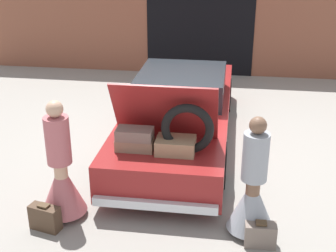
# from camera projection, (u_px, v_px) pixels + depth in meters

# --- Properties ---
(ground_plane) EXTENTS (40.00, 40.00, 0.00)m
(ground_plane) POSITION_uv_depth(u_px,v_px,m) (179.00, 140.00, 8.74)
(ground_plane) COLOR gray
(garage_wall_back) EXTENTS (12.00, 0.14, 2.80)m
(garage_wall_back) POSITION_uv_depth(u_px,v_px,m) (200.00, 22.00, 12.19)
(garage_wall_back) COLOR brown
(garage_wall_back) RESTS_ON ground_plane
(car) EXTENTS (1.82, 5.38, 1.72)m
(car) POSITION_uv_depth(u_px,v_px,m) (180.00, 112.00, 8.51)
(car) COLOR maroon
(car) RESTS_ON ground_plane
(person_left) EXTENTS (0.62, 0.62, 1.68)m
(person_left) POSITION_uv_depth(u_px,v_px,m) (61.00, 177.00, 6.23)
(person_left) COLOR tan
(person_left) RESTS_ON ground_plane
(person_right) EXTENTS (0.61, 0.61, 1.62)m
(person_right) POSITION_uv_depth(u_px,v_px,m) (252.00, 194.00, 5.89)
(person_right) COLOR brown
(person_right) RESTS_ON ground_plane
(suitcase_beside_left_person) EXTENTS (0.44, 0.27, 0.37)m
(suitcase_beside_left_person) POSITION_uv_depth(u_px,v_px,m) (45.00, 218.00, 6.11)
(suitcase_beside_left_person) COLOR #473323
(suitcase_beside_left_person) RESTS_ON ground_plane
(suitcase_beside_right_person) EXTENTS (0.39, 0.21, 0.34)m
(suitcase_beside_right_person) POSITION_uv_depth(u_px,v_px,m) (260.00, 235.00, 5.79)
(suitcase_beside_right_person) COLOR #75665B
(suitcase_beside_right_person) RESTS_ON ground_plane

